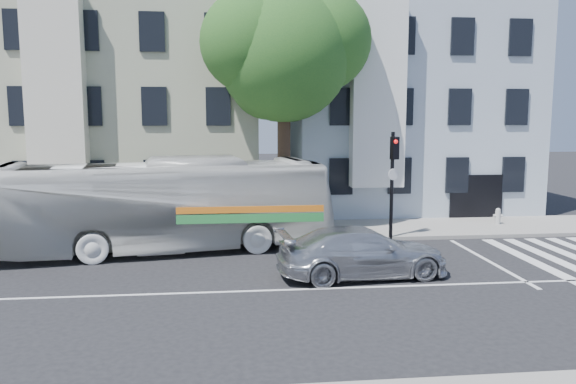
{
  "coord_description": "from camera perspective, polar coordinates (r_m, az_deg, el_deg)",
  "views": [
    {
      "loc": [
        -2.39,
        -15.52,
        4.94
      ],
      "look_at": [
        -0.38,
        3.31,
        2.4
      ],
      "focal_mm": 35.0,
      "sensor_mm": 36.0,
      "label": 1
    }
  ],
  "objects": [
    {
      "name": "ground",
      "position": [
        16.46,
        2.57,
        -9.83
      ],
      "size": [
        120.0,
        120.0,
        0.0
      ],
      "primitive_type": "plane",
      "color": "black",
      "rests_on": "ground"
    },
    {
      "name": "sidewalk_far",
      "position": [
        24.14,
        -0.29,
        -3.99
      ],
      "size": [
        80.0,
        4.0,
        0.15
      ],
      "primitive_type": "cube",
      "color": "gray",
      "rests_on": "ground"
    },
    {
      "name": "building_left",
      "position": [
        30.87,
        -14.85,
        8.43
      ],
      "size": [
        12.0,
        10.0,
        11.0
      ],
      "primitive_type": "cube",
      "color": "#A3A68B",
      "rests_on": "ground"
    },
    {
      "name": "building_right",
      "position": [
        31.94,
        11.13,
        8.51
      ],
      "size": [
        12.0,
        10.0,
        11.0
      ],
      "primitive_type": "cube",
      "color": "#A4B3C3",
      "rests_on": "ground"
    },
    {
      "name": "street_tree",
      "position": [
        24.55,
        -0.34,
        14.4
      ],
      "size": [
        7.3,
        5.9,
        11.1
      ],
      "color": "#2D2116",
      "rests_on": "ground"
    },
    {
      "name": "bus",
      "position": [
        21.11,
        -12.63,
        -1.29
      ],
      "size": [
        4.81,
        12.72,
        3.46
      ],
      "primitive_type": "imported",
      "rotation": [
        0.0,
        0.0,
        1.73
      ],
      "color": "silver",
      "rests_on": "ground"
    },
    {
      "name": "sedan",
      "position": [
        17.66,
        7.55,
        -6.08
      ],
      "size": [
        2.66,
        5.5,
        1.54
      ],
      "primitive_type": "imported",
      "rotation": [
        0.0,
        0.0,
        1.67
      ],
      "color": "#BABCC2",
      "rests_on": "ground"
    },
    {
      "name": "hedge",
      "position": [
        22.77,
        -7.72,
        -3.68
      ],
      "size": [
        8.2,
        3.94,
        0.7
      ],
      "primitive_type": null,
      "rotation": [
        0.0,
        0.0,
        0.38
      ],
      "color": "#27571C",
      "rests_on": "sidewalk_far"
    },
    {
      "name": "traffic_signal",
      "position": [
        22.51,
        10.61,
        2.09
      ],
      "size": [
        0.44,
        0.54,
        4.35
      ],
      "rotation": [
        0.0,
        0.0,
        0.35
      ],
      "color": "black",
      "rests_on": "ground"
    },
    {
      "name": "fire_hydrant",
      "position": [
        26.97,
        20.55,
        -2.28
      ],
      "size": [
        0.41,
        0.24,
        0.73
      ],
      "rotation": [
        0.0,
        0.0,
        -0.13
      ],
      "color": "#B2B1AD",
      "rests_on": "sidewalk_far"
    }
  ]
}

